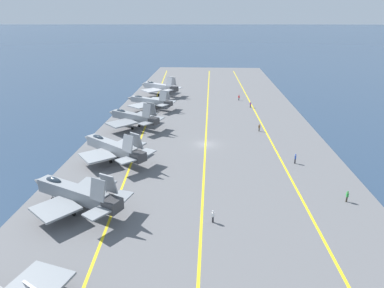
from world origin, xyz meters
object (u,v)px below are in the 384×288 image
Objects in this scene: parked_jet_fourth at (133,117)px; parked_jet_third at (112,147)px; crew_red_vest at (239,97)px; crew_blue_vest at (295,158)px; crew_brown_vest at (259,127)px; parked_jet_fifth at (150,101)px; crew_white_vest at (213,216)px; parked_jet_second at (74,193)px; parked_jet_sixth at (159,87)px; crew_purple_vest at (250,104)px; crew_green_vest at (347,196)px.

parked_jet_third is at bearing -178.82° from parked_jet_fourth.
parked_jet_fourth reaches higher than crew_red_vest.
parked_jet_fourth is 38.48m from crew_blue_vest.
parked_jet_fourth is 29.39m from crew_brown_vest.
crew_blue_vest is (0.12, -33.00, -1.48)m from parked_jet_third.
crew_white_vest is (-56.31, -17.82, -1.20)m from parked_jet_fifth.
parked_jet_second is 1.06× the size of parked_jet_fourth.
parked_jet_fourth reaches higher than crew_white_vest.
parked_jet_sixth is 32.53m from crew_purple_vest.
parked_jet_second is 18.82m from crew_white_vest.
parked_jet_sixth is 8.73× the size of crew_purple_vest.
crew_white_vest is at bearing 169.54° from crew_purple_vest.
crew_purple_vest is (52.61, 8.16, 0.00)m from crew_green_vest.
crew_brown_vest is at bearing 15.02° from crew_green_vest.
crew_blue_vest is (-54.75, -32.48, -1.70)m from parked_jet_sixth.
parked_jet_third reaches higher than crew_purple_vest.
parked_jet_fourth is (19.18, 0.39, 0.13)m from parked_jet_third.
crew_white_vest is (-74.22, -17.75, -1.75)m from parked_jet_sixth.
crew_white_vest is 1.01× the size of crew_purple_vest.
parked_jet_fourth is at bearing 1.18° from parked_jet_third.
crew_blue_vest is at bearing -89.79° from parked_jet_third.
parked_jet_third reaches higher than crew_green_vest.
parked_jet_second is 64.00m from crew_purple_vest.
crew_green_vest is 13.90m from crew_blue_vest.
parked_jet_third is 55.20m from crew_red_vest.
parked_jet_sixth is 26.83m from crew_red_vest.
parked_jet_fourth is 8.73× the size of crew_brown_vest.
crew_brown_vest is at bearing -57.92° from parked_jet_third.
parked_jet_sixth is 8.84× the size of crew_brown_vest.
parked_jet_second is 37.93m from crew_green_vest.
parked_jet_fourth is 8.66× the size of crew_green_vest.
crew_blue_vest is (17.38, -33.36, -1.54)m from parked_jet_second.
parked_jet_second is 70.96m from crew_red_vest.
parked_jet_fifth is (54.22, -0.81, -0.39)m from parked_jet_second.
parked_jet_second is at bearing 83.61° from crew_white_vest.
crew_purple_vest is at bearing -36.41° from parked_jet_third.
parked_jet_second reaches higher than crew_red_vest.
crew_blue_vest is (-18.01, -4.07, 0.08)m from crew_brown_vest.
parked_jet_third reaches higher than parked_jet_fifth.
parked_jet_fifth reaches higher than crew_red_vest.
parked_jet_third reaches higher than crew_white_vest.
crew_purple_vest is (39.52, -29.14, -1.54)m from parked_jet_third.
crew_blue_vest reaches higher than crew_white_vest.
parked_jet_fifth reaches higher than crew_green_vest.
parked_jet_second is at bearing 157.75° from crew_red_vest.
parked_jet_second is 9.15× the size of crew_green_vest.
parked_jet_fifth is at bearing 17.57° from crew_white_vest.
parked_jet_fourth is at bearing 49.43° from crew_green_vest.
crew_green_vest is 0.99× the size of crew_red_vest.
parked_jet_third is 54.88m from parked_jet_sixth.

